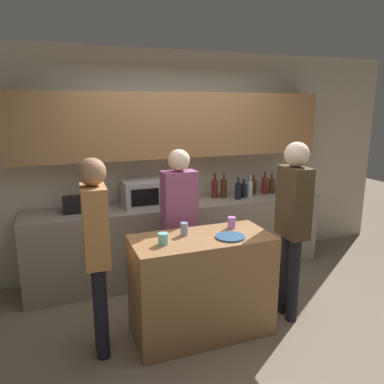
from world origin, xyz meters
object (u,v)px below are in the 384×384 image
(plate_on_island, at_px, (230,237))
(bottle_1, at_px, (224,188))
(microwave, at_px, (145,193))
(bottle_6, at_px, (265,185))
(bottle_4, at_px, (250,188))
(person_left, at_px, (179,215))
(potted_plant, at_px, (281,178))
(bottle_0, at_px, (215,188))
(bottle_5, at_px, (253,187))
(cup_2, at_px, (232,223))
(cup_0, at_px, (163,239))
(bottle_2, at_px, (238,191))
(person_right, at_px, (293,216))
(cup_1, at_px, (184,229))
(person_center, at_px, (96,242))
(bottle_7, at_px, (271,186))
(toaster, at_px, (75,204))
(bottle_3, at_px, (243,190))

(plate_on_island, bearing_deg, bottle_1, 66.74)
(microwave, xyz_separation_m, plate_on_island, (0.42, -1.36, -0.12))
(bottle_1, distance_m, bottle_6, 0.60)
(bottle_4, relative_size, person_left, 0.17)
(potted_plant, relative_size, bottle_0, 1.26)
(potted_plant, relative_size, bottle_5, 1.57)
(cup_2, bearing_deg, cup_0, -166.08)
(bottle_2, relative_size, bottle_4, 1.01)
(plate_on_island, xyz_separation_m, person_right, (0.68, 0.05, 0.10))
(bottle_4, height_order, cup_0, bottle_4)
(bottle_1, bearing_deg, cup_1, -128.63)
(cup_0, height_order, person_right, person_right)
(bottle_1, xyz_separation_m, bottle_2, (0.14, -0.13, -0.02))
(potted_plant, xyz_separation_m, bottle_6, (-0.23, 0.03, -0.08))
(person_right, bearing_deg, person_left, 59.98)
(person_center, bearing_deg, bottle_1, 128.21)
(bottle_5, bearing_deg, bottle_7, -11.32)
(bottle_7, bearing_deg, bottle_4, -169.35)
(bottle_1, bearing_deg, bottle_5, 7.13)
(toaster, xyz_separation_m, bottle_1, (1.80, 0.03, 0.03))
(bottle_5, distance_m, plate_on_island, 1.79)
(microwave, height_order, bottle_6, bottle_6)
(bottle_6, distance_m, cup_1, 1.95)
(bottle_1, distance_m, bottle_5, 0.46)
(potted_plant, distance_m, person_left, 1.82)
(cup_2, bearing_deg, person_center, -175.66)
(bottle_3, xyz_separation_m, bottle_4, (0.10, 0.01, 0.02))
(toaster, xyz_separation_m, cup_0, (0.61, -1.31, -0.02))
(bottle_5, bearing_deg, toaster, -177.87)
(bottle_7, bearing_deg, bottle_0, 177.25)
(bottle_2, bearing_deg, cup_1, -135.72)
(bottle_0, distance_m, bottle_1, 0.11)
(toaster, height_order, bottle_1, bottle_1)
(bottle_6, height_order, plate_on_island, bottle_6)
(cup_2, relative_size, person_center, 0.06)
(potted_plant, xyz_separation_m, plate_on_island, (-1.43, -1.36, -0.17))
(cup_1, bearing_deg, bottle_1, 51.37)
(toaster, bearing_deg, cup_0, -64.90)
(bottle_0, relative_size, person_center, 0.19)
(toaster, relative_size, potted_plant, 0.66)
(bottle_3, bearing_deg, microwave, 178.21)
(microwave, height_order, person_center, person_center)
(cup_1, bearing_deg, cup_2, 3.13)
(bottle_4, height_order, bottle_6, bottle_6)
(cup_0, relative_size, person_right, 0.06)
(bottle_0, xyz_separation_m, bottle_5, (0.56, 0.01, -0.02))
(bottle_4, relative_size, bottle_5, 1.09)
(person_right, bearing_deg, bottle_5, -11.69)
(bottle_0, height_order, bottle_4, bottle_0)
(cup_0, bearing_deg, microwave, 82.53)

